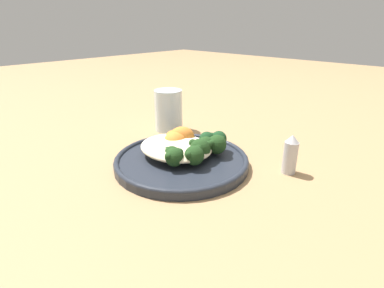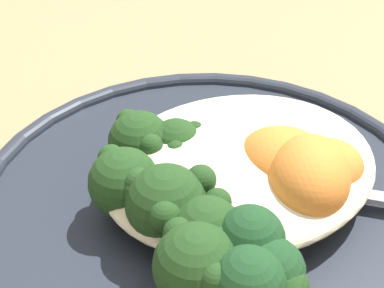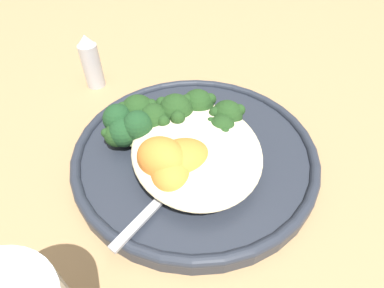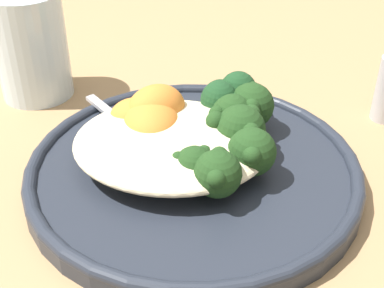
% 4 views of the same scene
% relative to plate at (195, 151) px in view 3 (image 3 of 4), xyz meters
% --- Properties ---
extents(ground_plane, '(4.00, 4.00, 0.00)m').
position_rel_plate_xyz_m(ground_plane, '(0.02, -0.01, -0.01)').
color(ground_plane, '#9E7A51').
extents(plate, '(0.29, 0.29, 0.02)m').
position_rel_plate_xyz_m(plate, '(0.00, 0.00, 0.00)').
color(plate, '#232833').
rests_on(plate, ground_plane).
extents(quinoa_mound, '(0.17, 0.14, 0.03)m').
position_rel_plate_xyz_m(quinoa_mound, '(-0.02, 0.00, 0.02)').
color(quinoa_mound, beige).
rests_on(quinoa_mound, plate).
extents(broccoli_stalk_0, '(0.06, 0.08, 0.03)m').
position_rel_plate_xyz_m(broccoli_stalk_0, '(-0.00, -0.02, 0.03)').
color(broccoli_stalk_0, '#ADC675').
rests_on(broccoli_stalk_0, plate).
extents(broccoli_stalk_1, '(0.09, 0.10, 0.04)m').
position_rel_plate_xyz_m(broccoli_stalk_1, '(0.01, -0.03, 0.03)').
color(broccoli_stalk_1, '#ADC675').
rests_on(broccoli_stalk_1, plate).
extents(broccoli_stalk_2, '(0.12, 0.06, 0.04)m').
position_rel_plate_xyz_m(broccoli_stalk_2, '(0.03, -0.01, 0.03)').
color(broccoli_stalk_2, '#ADC675').
rests_on(broccoli_stalk_2, plate).
extents(broccoli_stalk_3, '(0.11, 0.05, 0.04)m').
position_rel_plate_xyz_m(broccoli_stalk_3, '(0.03, 0.02, 0.03)').
color(broccoli_stalk_3, '#ADC675').
rests_on(broccoli_stalk_3, plate).
extents(broccoli_stalk_4, '(0.10, 0.07, 0.04)m').
position_rel_plate_xyz_m(broccoli_stalk_4, '(0.02, 0.04, 0.03)').
color(broccoli_stalk_4, '#ADC675').
rests_on(broccoli_stalk_4, plate).
extents(broccoli_stalk_5, '(0.11, 0.09, 0.04)m').
position_rel_plate_xyz_m(broccoli_stalk_5, '(0.03, 0.05, 0.03)').
color(broccoli_stalk_5, '#ADC675').
rests_on(broccoli_stalk_5, plate).
extents(broccoli_stalk_6, '(0.07, 0.11, 0.03)m').
position_rel_plate_xyz_m(broccoli_stalk_6, '(0.01, 0.07, 0.02)').
color(broccoli_stalk_6, '#ADC675').
rests_on(broccoli_stalk_6, plate).
extents(sweet_potato_chunk_0, '(0.06, 0.07, 0.04)m').
position_rel_plate_xyz_m(sweet_potato_chunk_0, '(-0.04, 0.02, 0.03)').
color(sweet_potato_chunk_0, orange).
rests_on(sweet_potato_chunk_0, plate).
extents(sweet_potato_chunk_1, '(0.06, 0.06, 0.03)m').
position_rel_plate_xyz_m(sweet_potato_chunk_1, '(-0.03, 0.02, 0.03)').
color(sweet_potato_chunk_1, orange).
rests_on(sweet_potato_chunk_1, plate).
extents(sweet_potato_chunk_2, '(0.07, 0.07, 0.05)m').
position_rel_plate_xyz_m(sweet_potato_chunk_2, '(-0.04, 0.04, 0.03)').
color(sweet_potato_chunk_2, orange).
rests_on(sweet_potato_chunk_2, plate).
extents(sweet_potato_chunk_3, '(0.05, 0.04, 0.04)m').
position_rel_plate_xyz_m(sweet_potato_chunk_3, '(-0.05, 0.03, 0.03)').
color(sweet_potato_chunk_3, orange).
rests_on(sweet_potato_chunk_3, plate).
extents(kale_tuft, '(0.06, 0.06, 0.04)m').
position_rel_plate_xyz_m(kale_tuft, '(0.03, 0.07, 0.03)').
color(kale_tuft, '#193D1E').
rests_on(kale_tuft, plate).
extents(spoon, '(0.09, 0.09, 0.01)m').
position_rel_plate_xyz_m(spoon, '(-0.06, 0.04, 0.01)').
color(spoon, '#A3A3A8').
rests_on(spoon, plate).
extents(salt_shaker, '(0.03, 0.03, 0.08)m').
position_rel_plate_xyz_m(salt_shaker, '(0.18, 0.13, 0.03)').
color(salt_shaker, '#B2B2B7').
rests_on(salt_shaker, ground_plane).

